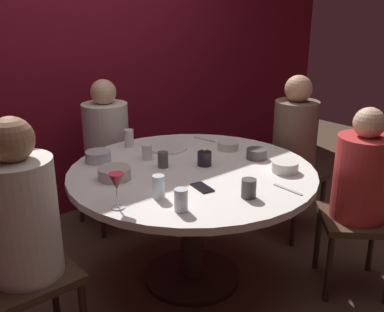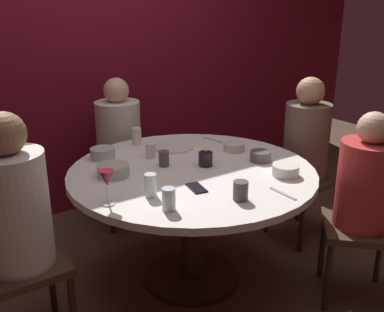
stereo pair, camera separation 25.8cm
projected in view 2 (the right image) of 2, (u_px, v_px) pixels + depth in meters
ground_plane at (192, 277)px, 2.85m from camera, size 8.00×8.00×0.00m
back_wall at (90, 49)px, 3.52m from camera, size 6.00×0.10×2.60m
dining_table at (192, 191)px, 2.65m from camera, size 1.44×1.44×0.74m
seated_diner_left at (15, 211)px, 2.07m from camera, size 0.40×0.40×1.22m
seated_diner_back at (119, 135)px, 3.38m from camera, size 0.40×0.40×1.14m
seated_diner_right at (306, 142)px, 3.12m from camera, size 0.40×0.40×1.18m
seated_diner_front_right at (366, 188)px, 2.45m from camera, size 0.57×0.57×1.12m
candle_holder at (205, 159)px, 2.64m from camera, size 0.08×0.08×0.11m
wine_glass at (107, 180)px, 2.11m from camera, size 0.08×0.08×0.18m
dinner_plate at (174, 147)px, 2.96m from camera, size 0.26×0.26×0.01m
cell_phone at (196, 188)px, 2.33m from camera, size 0.10×0.15×0.01m
bowl_serving_large at (103, 153)px, 2.77m from camera, size 0.15×0.15×0.07m
bowl_salad_center at (113, 170)px, 2.50m from camera, size 0.18×0.18×0.06m
bowl_small_white at (260, 156)px, 2.72m from camera, size 0.13×0.13×0.06m
bowl_sauce_side at (286, 170)px, 2.50m from camera, size 0.15×0.15×0.06m
bowl_rice_portion at (234, 147)px, 2.91m from camera, size 0.14×0.14×0.05m
cup_near_candle at (169, 199)px, 2.08m from camera, size 0.06×0.06×0.11m
cup_by_left_diner at (137, 136)px, 3.02m from camera, size 0.06×0.06×0.12m
cup_by_right_diner at (151, 150)px, 2.78m from camera, size 0.06×0.06×0.09m
cup_center_front at (151, 185)px, 2.23m from camera, size 0.06×0.06×0.12m
cup_far_edge at (241, 191)px, 2.19m from camera, size 0.07×0.07×0.10m
cup_beside_wine at (164, 159)px, 2.64m from camera, size 0.06×0.06×0.09m
fork_near_plate at (213, 140)px, 3.13m from camera, size 0.05×0.18×0.01m
knife_near_plate at (283, 193)px, 2.27m from camera, size 0.02×0.18×0.01m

